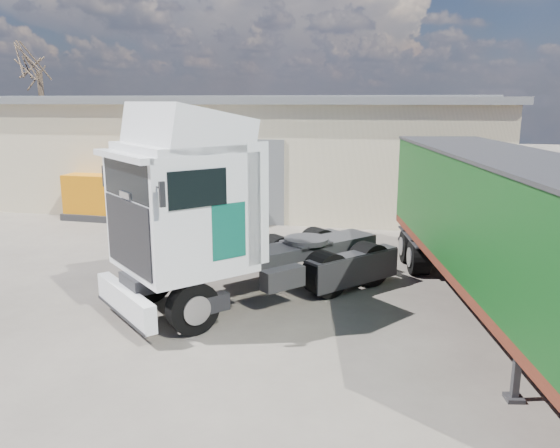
% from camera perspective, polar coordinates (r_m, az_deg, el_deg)
% --- Properties ---
extents(ground, '(120.00, 120.00, 0.00)m').
position_cam_1_polar(ground, '(13.83, -8.02, -9.21)').
color(ground, black).
rests_on(ground, ground).
extents(warehouse, '(30.60, 12.60, 5.42)m').
position_cam_1_polar(warehouse, '(30.03, -8.60, 7.86)').
color(warehouse, beige).
rests_on(warehouse, ground).
extents(bare_tree, '(4.00, 4.00, 9.60)m').
position_cam_1_polar(bare_tree, '(39.24, -23.99, 15.74)').
color(bare_tree, '#382B21').
rests_on(bare_tree, ground).
extents(tractor_unit, '(7.15, 7.51, 5.13)m').
position_cam_1_polar(tractor_unit, '(13.74, -6.55, 0.11)').
color(tractor_unit, black).
rests_on(tractor_unit, ground).
extents(box_trailer, '(4.69, 12.26, 3.99)m').
position_cam_1_polar(box_trailer, '(13.81, 21.72, 0.51)').
color(box_trailer, '#2D2D30').
rests_on(box_trailer, ground).
extents(panel_van, '(3.28, 4.50, 1.71)m').
position_cam_1_polar(panel_van, '(22.19, -8.22, 1.54)').
color(panel_van, black).
rests_on(panel_van, ground).
extents(orange_skip, '(3.26, 2.11, 1.99)m').
position_cam_1_polar(orange_skip, '(25.61, -17.95, 2.51)').
color(orange_skip, '#2D2D30').
rests_on(orange_skip, ground).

